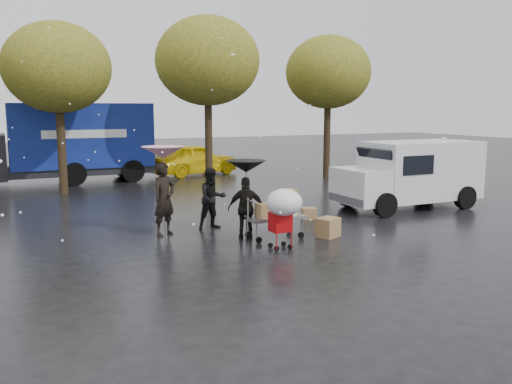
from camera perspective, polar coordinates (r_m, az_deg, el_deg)
name	(u,v)px	position (r m, az deg, el deg)	size (l,w,h in m)	color
ground	(255,241)	(13.63, -0.09, -5.20)	(90.00, 90.00, 0.00)	black
person_pink	(164,199)	(14.33, -9.64, -0.72)	(0.70, 0.46, 1.91)	black
person_middle	(212,199)	(14.93, -4.62, -0.70)	(0.82, 0.64, 1.68)	black
person_black	(246,208)	(13.67, -1.02, -1.73)	(0.94, 0.39, 1.60)	black
umbrella_pink	(163,152)	(14.18, -9.77, 4.13)	(1.11, 1.11, 2.33)	#4C4C4C
umbrella_black	(246,167)	(13.51, -1.04, 2.70)	(1.01, 1.01, 2.01)	#4C4C4C
vendor_cart	(278,210)	(13.85, 2.29, -1.91)	(1.52, 0.80, 1.27)	slate
shopping_cart	(284,206)	(12.57, 2.93, -1.45)	(0.84, 0.84, 1.46)	#AE090B
white_van	(411,173)	(18.72, 16.03, 1.93)	(4.91, 2.18, 2.20)	silver
blue_truck	(62,143)	(25.43, -19.76, 4.86)	(8.30, 2.60, 3.50)	navy
box_ground_near	(328,227)	(14.15, 7.60, -3.71)	(0.55, 0.44, 0.50)	brown
box_ground_far	(309,213)	(16.38, 5.59, -2.25)	(0.43, 0.33, 0.33)	brown
yellow_taxi	(193,159)	(26.97, -6.67, 3.46)	(1.86, 4.63, 1.58)	yellow
tree_row	(138,64)	(22.62, -12.36, 13.02)	(21.60, 4.40, 7.12)	black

